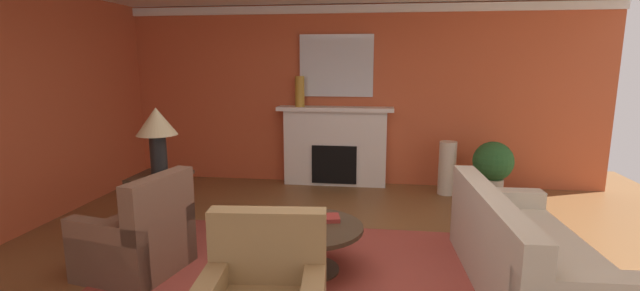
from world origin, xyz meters
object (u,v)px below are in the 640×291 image
at_px(fireplace, 335,148).
at_px(sofa, 524,258).
at_px(side_table, 162,201).
at_px(vase_mantel_left, 300,91).
at_px(table_lamp, 157,128).
at_px(potted_plant, 493,165).
at_px(armchair_near_window, 138,241).
at_px(vase_tall_corner, 447,168).
at_px(mantel_mirror, 336,66).
at_px(coffee_table, 309,237).

height_order(fireplace, sofa, fireplace).
bearing_deg(side_table, sofa, -11.73).
bearing_deg(fireplace, vase_mantel_left, -174.84).
bearing_deg(table_lamp, potted_plant, 25.47).
xyz_separation_m(armchair_near_window, vase_tall_corner, (3.18, 2.96, 0.09)).
distance_m(fireplace, vase_tall_corner, 1.73).
distance_m(mantel_mirror, side_table, 3.36).
height_order(armchair_near_window, vase_tall_corner, armchair_near_window).
distance_m(fireplace, vase_mantel_left, 1.05).
height_order(mantel_mirror, armchair_near_window, mantel_mirror).
bearing_deg(mantel_mirror, vase_mantel_left, -162.82).
relative_size(sofa, armchair_near_window, 2.25).
distance_m(mantel_mirror, armchair_near_window, 4.01).
height_order(table_lamp, vase_tall_corner, table_lamp).
height_order(sofa, coffee_table, sofa).
height_order(sofa, vase_tall_corner, sofa).
bearing_deg(fireplace, table_lamp, -125.68).
height_order(fireplace, armchair_near_window, fireplace).
distance_m(coffee_table, vase_mantel_left, 3.25).
relative_size(sofa, coffee_table, 2.14).
xyz_separation_m(sofa, coffee_table, (-1.86, 0.10, 0.04)).
bearing_deg(vase_mantel_left, side_table, -116.41).
bearing_deg(armchair_near_window, vase_tall_corner, 42.88).
bearing_deg(mantel_mirror, sofa, -59.15).
relative_size(vase_mantel_left, vase_tall_corner, 0.59).
bearing_deg(fireplace, coffee_table, -88.53).
xyz_separation_m(side_table, table_lamp, (0.00, 0.00, 0.82)).
bearing_deg(table_lamp, mantel_mirror, 55.65).
relative_size(mantel_mirror, vase_tall_corner, 1.45).
relative_size(mantel_mirror, potted_plant, 1.38).
xyz_separation_m(side_table, vase_mantel_left, (1.15, 2.32, 1.08)).
bearing_deg(vase_mantel_left, table_lamp, -116.41).
relative_size(fireplace, coffee_table, 1.80).
relative_size(coffee_table, vase_tall_corner, 1.27).
xyz_separation_m(fireplace, vase_mantel_left, (-0.55, -0.05, 0.89)).
xyz_separation_m(vase_mantel_left, potted_plant, (2.84, -0.42, -0.99)).
relative_size(mantel_mirror, coffee_table, 1.15).
distance_m(table_lamp, potted_plant, 4.48).
bearing_deg(armchair_near_window, sofa, 2.12).
distance_m(vase_tall_corner, potted_plant, 0.63).
bearing_deg(side_table, table_lamp, 0.00).
xyz_separation_m(vase_tall_corner, potted_plant, (0.60, -0.17, 0.10)).
distance_m(mantel_mirror, potted_plant, 2.74).
bearing_deg(armchair_near_window, table_lamp, 103.36).
bearing_deg(sofa, coffee_table, 176.87).
xyz_separation_m(sofa, side_table, (-3.64, 0.76, 0.10)).
bearing_deg(coffee_table, armchair_near_window, -171.70).
xyz_separation_m(mantel_mirror, armchair_near_window, (-1.49, -3.38, -1.56)).
bearing_deg(vase_mantel_left, potted_plant, -8.41).
bearing_deg(vase_tall_corner, sofa, -84.94).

